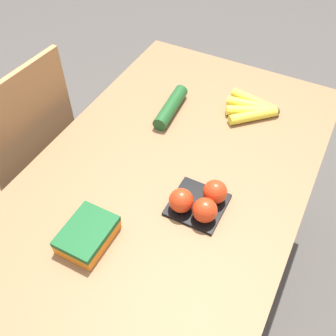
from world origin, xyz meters
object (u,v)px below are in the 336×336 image
Objects in this scene: chair at (25,163)px; cucumber_near at (171,107)px; tomato_pack at (200,201)px; carrot_bag at (87,234)px; banana_bunch at (253,108)px.

cucumber_near is (0.30, -0.51, 0.26)m from chair.
carrot_bag is at bearing 135.73° from tomato_pack.
tomato_pack is 1.00× the size of carrot_bag.
tomato_pack is at bearing 89.82° from chair.
chair is at bearing 120.45° from cucumber_near.
tomato_pack is at bearing -142.25° from cucumber_near.
carrot_bag is 0.59m from cucumber_near.
chair is 0.83m from tomato_pack.
chair reaches higher than carrot_bag.
tomato_pack is at bearing -179.21° from banana_bunch.
chair is 0.93m from banana_bunch.
banana_bunch is 0.49m from tomato_pack.
carrot_bag is (-0.23, 0.23, -0.01)m from tomato_pack.
banana_bunch is at bearing 0.79° from tomato_pack.
chair reaches higher than tomato_pack.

